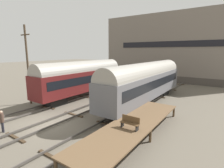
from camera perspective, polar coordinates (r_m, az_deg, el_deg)
name	(u,v)px	position (r m, az deg, el deg)	size (l,w,h in m)	color
ground_plane	(49,125)	(17.17, -19.87, -12.41)	(200.00, 200.00, 0.00)	#60594C
track_left	(22,114)	(20.72, -27.23, -8.56)	(2.60, 60.00, 0.26)	#4C4742
track_middle	(49,123)	(17.11, -19.90, -11.97)	(2.60, 60.00, 0.26)	#4C4742
track_right	(85,137)	(14.01, -8.68, -16.64)	(2.60, 60.00, 0.26)	#4C4742
train_car_grey	(146,80)	(22.17, 11.08, 1.15)	(2.98, 17.92, 5.20)	black
train_car_maroon	(82,77)	(25.41, -9.66, 2.36)	(2.97, 15.10, 5.20)	black
station_platform	(133,124)	(13.83, 6.98, -12.98)	(3.09, 12.60, 1.09)	brown
bench	(130,122)	(12.78, 5.93, -12.25)	(1.40, 0.40, 0.91)	brown
person_worker	(2,119)	(16.96, -32.31, -9.70)	(0.32, 0.32, 1.84)	#282833
utility_pole	(28,64)	(23.80, -25.83, 5.82)	(1.80, 0.24, 9.63)	#473828
warehouse_building	(175,48)	(45.64, 19.80, 10.93)	(29.63, 13.72, 14.57)	#46403A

